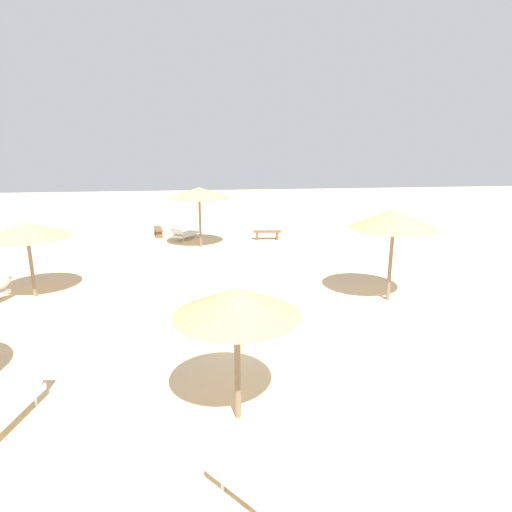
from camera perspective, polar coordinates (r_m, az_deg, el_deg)
name	(u,v)px	position (r m, az deg, el deg)	size (l,w,h in m)	color
ground_plane	(271,322)	(12.11, 2.02, -9.05)	(80.00, 80.00, 0.00)	beige
parasol_0	(237,303)	(7.22, -2.66, -6.42)	(2.25, 2.25, 2.52)	#75604C
parasol_1	(199,193)	(20.87, -7.82, 8.59)	(3.09, 3.09, 3.01)	#75604C
parasol_2	(26,230)	(15.46, -28.98, 3.08)	(2.71, 2.71, 2.52)	#75604C
parasol_5	(394,219)	(13.82, 18.42, 4.86)	(2.74, 2.74, 3.03)	#75604C
lounger_0	(271,490)	(6.51, 2.12, -29.44)	(1.69, 1.87, 0.70)	white
lounger_1	(184,234)	(23.12, -9.81, 3.00)	(1.55, 1.93, 0.73)	white
lounger_3	(7,404)	(9.24, -31.01, -17.02)	(1.05, 1.98, 0.74)	white
bench_0	(158,230)	(24.30, -13.28, 3.45)	(0.65, 1.55, 0.49)	brown
bench_1	(267,233)	(22.79, 1.54, 3.12)	(1.53, 0.56, 0.49)	brown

